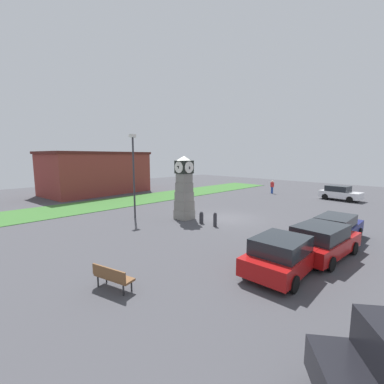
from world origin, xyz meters
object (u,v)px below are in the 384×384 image
Objects in this scene: pedestrian_by_cars at (272,186)px; car_far_lot at (340,193)px; clock_tower at (184,189)px; car_navy_sedan at (282,255)px; bench at (112,276)px; bollard_mid_row at (215,219)px; car_near_tower at (322,241)px; street_lamp_near_road at (134,170)px; car_by_building at (337,228)px; bollard_near_tower at (201,217)px.

car_far_lot is at bearing -85.02° from pedestrian_by_cars.
clock_tower is 10.39m from car_navy_sedan.
car_far_lot is (17.97, -5.91, -1.52)m from clock_tower.
car_navy_sedan is 2.41× the size of bench.
pedestrian_by_cars is at bearing 28.68° from car_navy_sedan.
bollard_mid_row is 0.24× the size of car_far_lot.
car_near_tower is (-0.52, -10.15, -1.51)m from clock_tower.
bench is 0.26× the size of street_lamp_near_road.
bench is (-9.16, -2.82, 0.03)m from bollard_mid_row.
bollard_mid_row is 9.59m from bench.
car_by_building is at bearing -3.03° from car_navy_sedan.
car_by_building is 2.71× the size of pedestrian_by_cars.
car_by_building is at bearing -19.36° from bench.
car_navy_sedan reaches higher than bollard_near_tower.
street_lamp_near_road is at bearing 110.82° from car_by_building.
bench reaches higher than bollard_near_tower.
street_lamp_near_road reaches higher than car_by_building.
clock_tower is at bearing -50.68° from street_lamp_near_road.
clock_tower is 18.98m from car_far_lot.
car_far_lot reaches higher than bench.
bollard_mid_row is 18.17m from car_far_lot.
car_navy_sedan is (-3.51, -7.79, 0.36)m from bollard_near_tower.
bollard_near_tower is at bearing -63.60° from street_lamp_near_road.
street_lamp_near_road reaches higher than bench.
car_by_building is at bearing -70.57° from bollard_mid_row.
street_lamp_near_road is at bearing 112.35° from bollard_mid_row.
bollard_near_tower is 17.74m from pedestrian_by_cars.
clock_tower is 1.05× the size of car_by_building.
bollard_near_tower is at bearing 93.80° from bollard_mid_row.
clock_tower is 4.16m from street_lamp_near_road.
street_lamp_near_road is (-2.51, 6.09, 3.23)m from bollard_mid_row.
car_by_building is at bearing -165.38° from car_far_lot.
car_navy_sedan is at bearing -114.27° from bollard_near_tower.
bollard_near_tower is (-0.06, -1.85, -1.87)m from clock_tower.
bench is (-5.57, 3.76, -0.28)m from car_navy_sedan.
car_near_tower is at bearing -146.21° from pedestrian_by_cars.
car_far_lot is 22.51m from street_lamp_near_road.
clock_tower reaches higher than bollard_mid_row.
car_navy_sedan reaches higher than bollard_mid_row.
bollard_near_tower is 1.21m from bollard_mid_row.
car_navy_sedan is 6.03m from car_by_building.
car_navy_sedan is at bearing 170.53° from car_near_tower.
bollard_near_tower is at bearing -91.75° from clock_tower.
car_near_tower is 13.64m from street_lamp_near_road.
car_navy_sedan reaches higher than car_by_building.
bollard_mid_row is at bearing 17.11° from bench.
bollard_near_tower is 8.55m from car_navy_sedan.
car_navy_sedan is 0.87× the size of car_near_tower.
car_navy_sedan reaches higher than car_far_lot.
bench is at bearing -147.22° from clock_tower.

